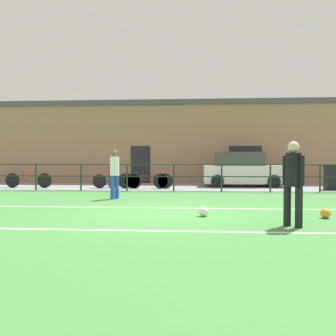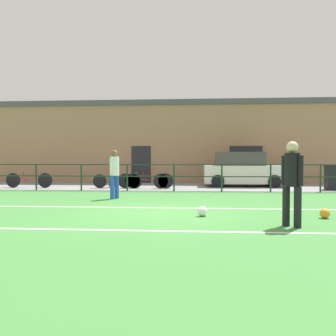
# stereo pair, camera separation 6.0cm
# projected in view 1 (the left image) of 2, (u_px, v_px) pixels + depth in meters

# --- Properties ---
(ground) EXTENTS (60.00, 44.00, 0.04)m
(ground) POSITION_uv_depth(u_px,v_px,m) (161.00, 214.00, 9.03)
(ground) COLOR #42843D
(field_line_touchline) EXTENTS (36.00, 0.11, 0.00)m
(field_line_touchline) POSITION_uv_depth(u_px,v_px,m) (164.00, 208.00, 9.95)
(field_line_touchline) COLOR white
(field_line_touchline) RESTS_ON ground
(field_line_hash) EXTENTS (36.00, 0.11, 0.00)m
(field_line_hash) POSITION_uv_depth(u_px,v_px,m) (150.00, 231.00, 6.79)
(field_line_hash) COLOR white
(field_line_hash) RESTS_ON ground
(pavement_strip) EXTENTS (48.00, 5.00, 0.02)m
(pavement_strip) POSITION_uv_depth(u_px,v_px,m) (177.00, 187.00, 17.51)
(pavement_strip) COLOR gray
(pavement_strip) RESTS_ON ground
(perimeter_fence) EXTENTS (36.07, 0.07, 1.15)m
(perimeter_fence) POSITION_uv_depth(u_px,v_px,m) (174.00, 174.00, 14.99)
(perimeter_fence) COLOR #193823
(perimeter_fence) RESTS_ON ground
(clubhouse_facade) EXTENTS (28.00, 2.56, 4.71)m
(clubhouse_facade) POSITION_uv_depth(u_px,v_px,m) (180.00, 142.00, 21.13)
(clubhouse_facade) COLOR #A37A5B
(clubhouse_facade) RESTS_ON ground
(player_goalkeeper) EXTENTS (0.36, 0.37, 1.73)m
(player_goalkeeper) POSITION_uv_depth(u_px,v_px,m) (293.00, 178.00, 7.17)
(player_goalkeeper) COLOR black
(player_goalkeeper) RESTS_ON ground
(player_striker) EXTENTS (0.29, 0.43, 1.68)m
(player_striker) POSITION_uv_depth(u_px,v_px,m) (115.00, 171.00, 12.18)
(player_striker) COLOR blue
(player_striker) RESTS_ON ground
(soccer_ball_match) EXTENTS (0.24, 0.24, 0.24)m
(soccer_ball_match) POSITION_uv_depth(u_px,v_px,m) (203.00, 211.00, 8.50)
(soccer_ball_match) COLOR white
(soccer_ball_match) RESTS_ON ground
(soccer_ball_spare) EXTENTS (0.23, 0.23, 0.23)m
(soccer_ball_spare) POSITION_uv_depth(u_px,v_px,m) (326.00, 213.00, 8.22)
(soccer_ball_spare) COLOR orange
(soccer_ball_spare) RESTS_ON ground
(spectator_child) EXTENTS (0.33, 0.21, 1.21)m
(spectator_child) POSITION_uv_depth(u_px,v_px,m) (112.00, 173.00, 16.94)
(spectator_child) COLOR #232D4C
(spectator_child) RESTS_ON pavement_strip
(parked_car_red) EXTENTS (3.86, 1.86, 1.69)m
(parked_car_red) POSITION_uv_depth(u_px,v_px,m) (242.00, 170.00, 17.56)
(parked_car_red) COLOR silver
(parked_car_red) RESTS_ON pavement_strip
(bicycle_parked_0) EXTENTS (2.22, 0.04, 0.78)m
(bicycle_parked_0) POSITION_uv_depth(u_px,v_px,m) (149.00, 181.00, 16.29)
(bicycle_parked_0) COLOR black
(bicycle_parked_0) RESTS_ON pavement_strip
(bicycle_parked_1) EXTENTS (2.32, 0.04, 0.77)m
(bicycle_parked_1) POSITION_uv_depth(u_px,v_px,m) (143.00, 181.00, 16.31)
(bicycle_parked_1) COLOR black
(bicycle_parked_1) RESTS_ON pavement_strip
(bicycle_parked_2) EXTENTS (2.25, 0.04, 0.78)m
(bicycle_parked_2) POSITION_uv_depth(u_px,v_px,m) (28.00, 180.00, 16.70)
(bicycle_parked_2) COLOR black
(bicycle_parked_2) RESTS_ON pavement_strip
(bicycle_parked_3) EXTENTS (2.29, 0.04, 0.74)m
(bicycle_parked_3) POSITION_uv_depth(u_px,v_px,m) (117.00, 181.00, 16.39)
(bicycle_parked_3) COLOR black
(bicycle_parked_3) RESTS_ON pavement_strip
(trash_bin_0) EXTENTS (0.69, 0.58, 1.11)m
(trash_bin_0) POSITION_uv_depth(u_px,v_px,m) (333.00, 177.00, 15.58)
(trash_bin_0) COLOR black
(trash_bin_0) RESTS_ON pavement_strip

